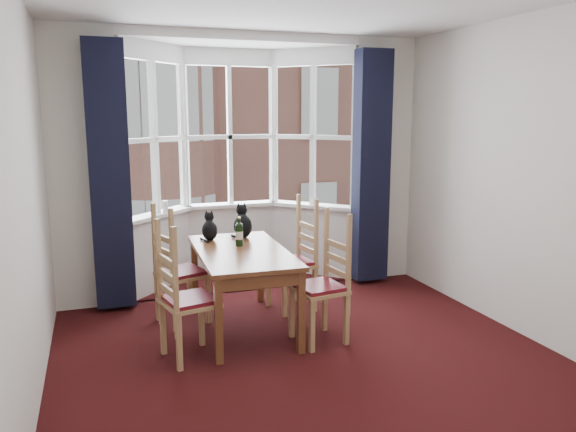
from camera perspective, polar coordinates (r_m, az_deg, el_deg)
name	(u,v)px	position (r m, az deg, el deg)	size (l,w,h in m)	color
floor	(325,377)	(4.42, 3.77, -16.01)	(4.50, 4.50, 0.00)	black
wall_left	(18,209)	(3.71, -25.77, 0.60)	(4.50, 4.50, 0.00)	silver
wall_right	(551,182)	(5.11, 25.15, 3.12)	(4.50, 4.50, 0.00)	silver
wall_back_pier_left	(84,171)	(5.91, -19.98, 4.36)	(0.70, 0.12, 2.80)	silver
wall_back_pier_right	(382,161)	(6.72, 9.50, 5.52)	(0.70, 0.12, 2.80)	silver
bay_window	(235,162)	(6.60, -5.41, 5.52)	(2.76, 0.94, 2.80)	white
curtain_left	(110,177)	(5.74, -17.67, 3.82)	(0.38, 0.22, 2.60)	black
curtain_right	(371,167)	(6.46, 8.45, 4.90)	(0.38, 0.22, 2.60)	black
dining_table	(242,259)	(5.12, -4.71, -4.39)	(0.83, 1.49, 0.74)	brown
chair_left_near	(179,304)	(4.58, -11.00, -8.77)	(0.48, 0.50, 0.92)	tan
chair_left_far	(173,276)	(5.36, -11.58, -5.95)	(0.51, 0.53, 0.92)	tan
chair_right_near	(328,287)	(4.92, 4.09, -7.24)	(0.46, 0.47, 0.92)	tan
chair_right_far	(299,263)	(5.69, 1.16, -4.75)	(0.46, 0.47, 0.92)	tan
cat_left	(210,229)	(5.50, -7.97, -1.30)	(0.18, 0.23, 0.29)	black
cat_right	(243,224)	(5.59, -4.63, -0.82)	(0.21, 0.27, 0.34)	black
wine_bottle	(239,233)	(5.22, -4.97, -1.76)	(0.07, 0.07, 0.27)	black
candle_tall	(165,207)	(6.36, -12.37, 0.93)	(0.06, 0.06, 0.13)	white
street	(125,240)	(36.79, -16.19, -2.39)	(80.00, 80.00, 0.00)	#333335
tenement_building	(146,124)	(17.72, -14.21, 9.02)	(18.40, 7.80, 15.20)	#A06452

